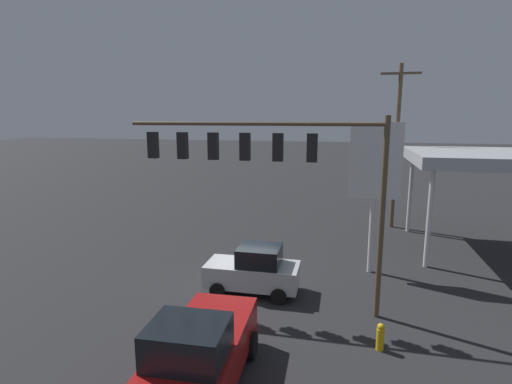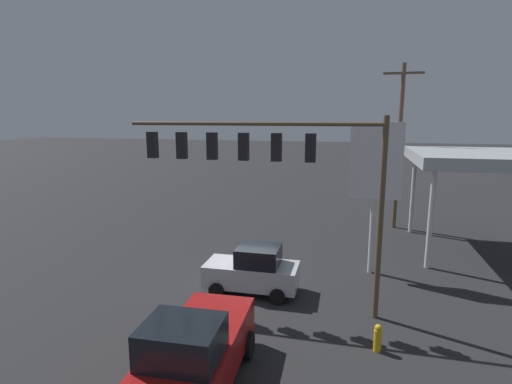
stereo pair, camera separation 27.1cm
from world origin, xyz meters
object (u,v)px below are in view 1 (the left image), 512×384
object	(u,v)px
price_sign	(375,167)
pickup_parked	(199,356)
traffic_signal_assembly	(266,159)
hatchback_crossing	(254,270)
fire_hydrant	(380,337)
utility_pole	(396,143)

from	to	relation	value
price_sign	pickup_parked	xyz separation A→B (m)	(4.72, 9.68, -3.80)
price_sign	pickup_parked	size ratio (longest dim) A/B	1.31
traffic_signal_assembly	price_sign	distance (m)	5.99
hatchback_crossing	fire_hydrant	xyz separation A→B (m)	(-4.77, 3.19, -0.51)
utility_pole	price_sign	world-z (taller)	utility_pole
traffic_signal_assembly	pickup_parked	xyz separation A→B (m)	(0.63, 5.37, -4.52)
pickup_parked	fire_hydrant	size ratio (longest dim) A/B	5.99
utility_pole	hatchback_crossing	bearing A→B (deg)	60.72
utility_pole	traffic_signal_assembly	bearing A→B (deg)	65.10
traffic_signal_assembly	pickup_parked	size ratio (longest dim) A/B	1.79
traffic_signal_assembly	fire_hydrant	xyz separation A→B (m)	(-4.10, 2.20, -5.19)
fire_hydrant	hatchback_crossing	bearing A→B (deg)	-33.73
fire_hydrant	traffic_signal_assembly	bearing A→B (deg)	-28.24
traffic_signal_assembly	fire_hydrant	bearing A→B (deg)	151.76
price_sign	hatchback_crossing	xyz separation A→B (m)	(4.76, 3.33, -3.96)
utility_pole	fire_hydrant	distance (m)	15.74
hatchback_crossing	pickup_parked	bearing A→B (deg)	89.67
fire_hydrant	price_sign	bearing A→B (deg)	-89.92
price_sign	hatchback_crossing	bearing A→B (deg)	34.98
traffic_signal_assembly	hatchback_crossing	size ratio (longest dim) A/B	2.47
price_sign	hatchback_crossing	distance (m)	7.04
traffic_signal_assembly	utility_pole	xyz separation A→B (m)	(-5.85, -12.61, -0.17)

